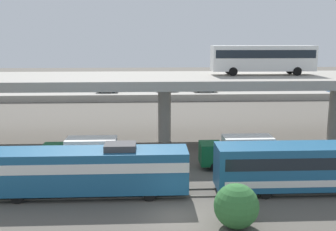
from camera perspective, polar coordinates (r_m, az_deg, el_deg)
name	(u,v)px	position (r m, az deg, el deg)	size (l,w,h in m)	color
ground_plane	(176,216)	(28.57, 1.10, -14.19)	(260.00, 260.00, 0.00)	#565149
rail_strip_near	(173,197)	(31.48, 0.70, -11.55)	(110.00, 0.12, 0.12)	#59544C
rail_strip_far	(172,189)	(32.90, 0.54, -10.51)	(110.00, 0.12, 0.12)	#59544C
train_locomotive	(76,169)	(31.91, -13.06, -7.44)	(16.86, 3.04, 4.18)	#1E5984
highway_overpass	(164,82)	(46.05, -0.52, 4.76)	(96.00, 11.94, 7.76)	#9E998E
transit_bus_on_overpass	(263,57)	(48.25, 13.40, 8.11)	(12.00, 2.68, 3.40)	silver
service_truck_west	(238,151)	(38.29, 9.98, -5.01)	(6.80, 2.46, 3.04)	#0C4C26
service_truck_east	(82,153)	(37.90, -12.18, -5.26)	(6.80, 2.46, 3.04)	#0C4C26
pier_parking_lot	(158,93)	(81.56, -1.45, 3.16)	(67.34, 12.50, 1.31)	#9E998E
parked_car_0	(107,89)	(79.12, -8.73, 3.82)	(4.21, 1.95, 1.50)	#515459
parked_car_1	(205,88)	(79.43, 5.28, 3.94)	(4.59, 1.92, 1.50)	#9E998C
parked_car_2	(167,88)	(79.61, -0.18, 4.00)	(4.32, 1.96, 1.50)	#515459
parked_car_3	(195,87)	(81.34, 3.86, 4.13)	(4.29, 1.99, 1.50)	silver
parked_car_4	(228,86)	(82.97, 8.59, 4.17)	(4.61, 1.89, 1.50)	#0C4C26
parked_car_5	(43,86)	(85.69, -17.43, 4.01)	(4.41, 1.94, 1.50)	silver
parked_car_6	(234,84)	(86.20, 9.39, 4.42)	(4.26, 2.00, 1.50)	black
parked_car_7	(283,85)	(86.76, 16.18, 4.16)	(4.66, 1.82, 1.50)	#515459
harbor_water	(156,83)	(104.45, -1.74, 4.62)	(140.00, 36.00, 0.01)	navy
shrub_right	(236,206)	(26.86, 9.74, -12.63)	(2.95, 2.95, 2.95)	#337036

